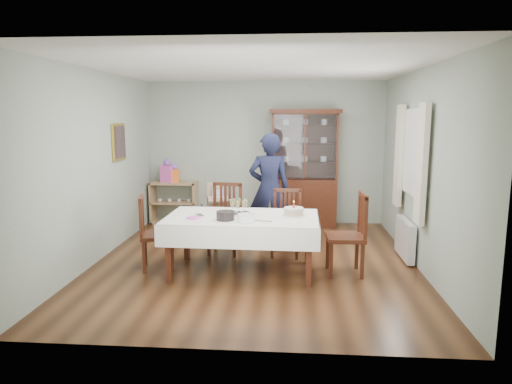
# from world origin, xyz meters

# --- Properties ---
(floor) EXTENTS (5.00, 5.00, 0.00)m
(floor) POSITION_xyz_m (0.00, 0.00, 0.00)
(floor) COLOR #593319
(floor) RESTS_ON ground
(room_shell) EXTENTS (5.00, 5.00, 5.00)m
(room_shell) POSITION_xyz_m (0.00, 0.53, 1.70)
(room_shell) COLOR #9EAA99
(room_shell) RESTS_ON floor
(dining_table) EXTENTS (2.03, 1.20, 0.76)m
(dining_table) POSITION_xyz_m (-0.13, -0.43, 0.38)
(dining_table) COLOR #492012
(dining_table) RESTS_ON floor
(china_cabinet) EXTENTS (1.30, 0.48, 2.18)m
(china_cabinet) POSITION_xyz_m (0.75, 2.26, 1.12)
(china_cabinet) COLOR #492012
(china_cabinet) RESTS_ON floor
(sideboard) EXTENTS (0.90, 0.38, 0.80)m
(sideboard) POSITION_xyz_m (-1.75, 2.28, 0.40)
(sideboard) COLOR tan
(sideboard) RESTS_ON floor
(picture_frame) EXTENTS (0.04, 0.48, 0.58)m
(picture_frame) POSITION_xyz_m (-2.22, 0.80, 1.65)
(picture_frame) COLOR gold
(picture_frame) RESTS_ON room_shell
(window) EXTENTS (0.04, 1.02, 1.22)m
(window) POSITION_xyz_m (2.22, 0.30, 1.55)
(window) COLOR white
(window) RESTS_ON room_shell
(curtain_left) EXTENTS (0.07, 0.30, 1.55)m
(curtain_left) POSITION_xyz_m (2.16, -0.32, 1.45)
(curtain_left) COLOR silver
(curtain_left) RESTS_ON room_shell
(curtain_right) EXTENTS (0.07, 0.30, 1.55)m
(curtain_right) POSITION_xyz_m (2.16, 0.92, 1.45)
(curtain_right) COLOR silver
(curtain_right) RESTS_ON room_shell
(radiator) EXTENTS (0.10, 0.80, 0.55)m
(radiator) POSITION_xyz_m (2.16, 0.30, 0.30)
(radiator) COLOR white
(radiator) RESTS_ON floor
(chair_far_left) EXTENTS (0.51, 0.51, 1.05)m
(chair_far_left) POSITION_xyz_m (-0.49, 0.40, 0.31)
(chair_far_left) COLOR #492012
(chair_far_left) RESTS_ON floor
(chair_far_right) EXTENTS (0.48, 0.48, 0.98)m
(chair_far_right) POSITION_xyz_m (0.44, 0.35, 0.29)
(chair_far_right) COLOR #492012
(chair_far_right) RESTS_ON floor
(chair_end_left) EXTENTS (0.55, 0.55, 1.00)m
(chair_end_left) POSITION_xyz_m (-1.31, -0.38, 0.30)
(chair_end_left) COLOR #492012
(chair_end_left) RESTS_ON floor
(chair_end_right) EXTENTS (0.50, 0.50, 1.07)m
(chair_end_right) POSITION_xyz_m (1.23, -0.40, 0.32)
(chair_end_right) COLOR #492012
(chair_end_right) RESTS_ON floor
(woman) EXTENTS (0.68, 0.47, 1.80)m
(woman) POSITION_xyz_m (0.16, 0.95, 0.90)
(woman) COLOR black
(woman) RESTS_ON floor
(high_chair) EXTENTS (0.55, 0.55, 0.99)m
(high_chair) POSITION_xyz_m (-0.70, 1.07, 0.39)
(high_chair) COLOR black
(high_chair) RESTS_ON floor
(champagne_tray) EXTENTS (0.33, 0.33, 0.20)m
(champagne_tray) POSITION_xyz_m (-0.20, -0.30, 0.82)
(champagne_tray) COLOR silver
(champagne_tray) RESTS_ON dining_table
(birthday_cake) EXTENTS (0.30, 0.30, 0.20)m
(birthday_cake) POSITION_xyz_m (0.54, -0.37, 0.81)
(birthday_cake) COLOR white
(birthday_cake) RESTS_ON dining_table
(plate_stack_dark) EXTENTS (0.28, 0.28, 0.11)m
(plate_stack_dark) POSITION_xyz_m (-0.32, -0.66, 0.82)
(plate_stack_dark) COLOR black
(plate_stack_dark) RESTS_ON dining_table
(plate_stack_white) EXTENTS (0.23, 0.23, 0.10)m
(plate_stack_white) POSITION_xyz_m (-0.05, -0.74, 0.81)
(plate_stack_white) COLOR white
(plate_stack_white) RESTS_ON dining_table
(napkin_stack) EXTENTS (0.19, 0.19, 0.02)m
(napkin_stack) POSITION_xyz_m (-0.74, -0.61, 0.77)
(napkin_stack) COLOR #E955BB
(napkin_stack) RESTS_ON dining_table
(cutlery) EXTENTS (0.18, 0.20, 0.01)m
(cutlery) POSITION_xyz_m (-0.73, -0.42, 0.77)
(cutlery) COLOR silver
(cutlery) RESTS_ON dining_table
(cake_knife) EXTENTS (0.31, 0.11, 0.01)m
(cake_knife) POSITION_xyz_m (0.12, -0.70, 0.77)
(cake_knife) COLOR silver
(cake_knife) RESTS_ON dining_table
(gift_bag_pink) EXTENTS (0.27, 0.21, 0.45)m
(gift_bag_pink) POSITION_xyz_m (-1.86, 2.26, 1.00)
(gift_bag_pink) COLOR #E955BB
(gift_bag_pink) RESTS_ON sideboard
(gift_bag_orange) EXTENTS (0.20, 0.15, 0.35)m
(gift_bag_orange) POSITION_xyz_m (-1.72, 2.26, 0.96)
(gift_bag_orange) COLOR orange
(gift_bag_orange) RESTS_ON sideboard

